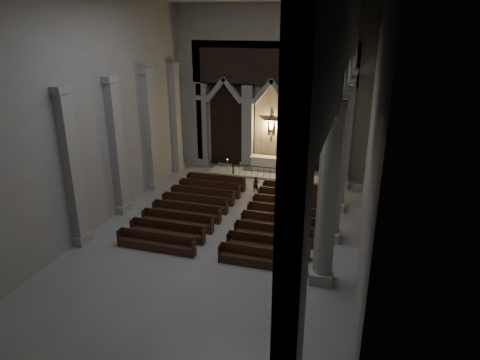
{
  "coord_description": "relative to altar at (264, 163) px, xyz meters",
  "views": [
    {
      "loc": [
        6.64,
        -19.0,
        10.74
      ],
      "look_at": [
        0.13,
        3.0,
        2.23
      ],
      "focal_mm": 32.0,
      "sensor_mm": 36.0,
      "label": 1
    }
  ],
  "objects": [
    {
      "name": "right_arcade",
      "position": [
        5.89,
        -9.82,
        7.16
      ],
      "size": [
        1.0,
        24.0,
        12.0
      ],
      "color": "#A29F97",
      "rests_on": "ground"
    },
    {
      "name": "sanctuary_wall",
      "position": [
        0.39,
        0.39,
        5.95
      ],
      "size": [
        14.0,
        0.77,
        12.0
      ],
      "color": "#A29F97",
      "rests_on": "ground"
    },
    {
      "name": "altar_rail",
      "position": [
        0.39,
        -1.63,
        -0.05
      ],
      "size": [
        4.74,
        0.09,
        0.93
      ],
      "color": "black",
      "rests_on": "ground"
    },
    {
      "name": "candle_stand_right",
      "position": [
        2.79,
        -1.7,
        -0.27
      ],
      "size": [
        0.25,
        0.25,
        1.46
      ],
      "color": "olive",
      "rests_on": "ground"
    },
    {
      "name": "room",
      "position": [
        0.39,
        -11.15,
        6.93
      ],
      "size": [
        24.0,
        24.1,
        12.0
      ],
      "color": "gray",
      "rests_on": "ground"
    },
    {
      "name": "pews",
      "position": [
        0.39,
        -8.82,
        -0.37
      ],
      "size": [
        9.54,
        9.35,
        0.92
      ],
      "color": "black",
      "rests_on": "ground"
    },
    {
      "name": "worshipper",
      "position": [
        0.49,
        -4.33,
        -0.13
      ],
      "size": [
        0.41,
        0.28,
        1.07
      ],
      "primitive_type": "imported",
      "rotation": [
        0.0,
        0.0,
        0.07
      ],
      "color": "black",
      "rests_on": "ground"
    },
    {
      "name": "candle_stand_left",
      "position": [
        -2.36,
        -1.7,
        -0.33
      ],
      "size": [
        0.21,
        0.21,
        1.25
      ],
      "color": "olive",
      "rests_on": "ground"
    },
    {
      "name": "left_pilasters",
      "position": [
        -6.36,
        -7.65,
        3.24
      ],
      "size": [
        0.6,
        13.0,
        8.03
      ],
      "color": "#A29F97",
      "rests_on": "ground"
    },
    {
      "name": "altar",
      "position": [
        0.0,
        0.0,
        0.0
      ],
      "size": [
        2.03,
        0.81,
        1.03
      ],
      "color": "silver",
      "rests_on": "sanctuary_step"
    },
    {
      "name": "sanctuary_step",
      "position": [
        0.39,
        -0.55,
        -0.59
      ],
      "size": [
        8.5,
        2.6,
        0.15
      ],
      "primitive_type": "cube",
      "color": "#A29F97",
      "rests_on": "ground"
    }
  ]
}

